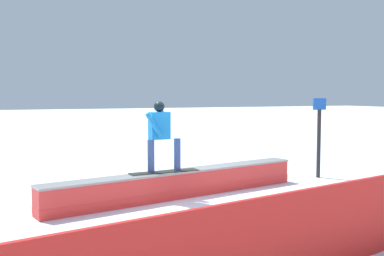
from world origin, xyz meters
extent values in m
plane|color=white|center=(0.00, 0.00, 0.00)|extent=(120.00, 120.00, 0.00)
cube|color=#D33A35|center=(0.00, 0.00, 0.26)|extent=(6.00, 1.61, 0.53)
cube|color=red|center=(0.00, 0.00, 0.13)|extent=(6.01, 1.62, 0.13)
cube|color=gray|center=(0.00, 0.00, 0.55)|extent=(6.01, 1.67, 0.04)
cube|color=black|center=(0.39, 0.08, 0.58)|extent=(1.49, 0.36, 0.01)
cylinder|color=#385490|center=(0.68, 0.09, 0.92)|extent=(0.15, 0.15, 0.67)
cylinder|color=#385490|center=(0.10, 0.07, 0.92)|extent=(0.15, 0.15, 0.67)
cube|color=#1887DC|center=(0.50, 0.08, 1.53)|extent=(0.41, 0.26, 0.55)
sphere|color=black|center=(0.50, 0.08, 1.91)|extent=(0.22, 0.22, 0.22)
cylinder|color=#1887DC|center=(0.67, 0.26, 1.56)|extent=(0.37, 0.11, 0.51)
cylinder|color=#1887DC|center=(0.41, -0.09, 1.56)|extent=(0.15, 0.10, 0.56)
cube|color=red|center=(0.00, 4.44, 0.53)|extent=(13.25, 2.74, 1.06)
cylinder|color=#262628|center=(-4.14, -0.63, 0.88)|extent=(0.10, 0.10, 1.76)
cube|color=blue|center=(-4.14, -0.63, 1.91)|extent=(0.40, 0.04, 0.30)
camera|label=1|loc=(3.60, 8.73, 2.16)|focal=42.43mm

